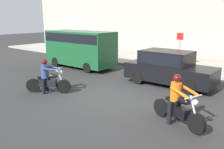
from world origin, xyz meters
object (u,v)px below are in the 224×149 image
object	(u,v)px
parked_sedan_black	(168,68)
street_sign_post	(180,46)
parked_van_forest_green	(80,47)
motorcycle_with_rider_denim_blue	(48,79)
motorcycle_with_rider_orange_stripe	(178,104)

from	to	relation	value
parked_sedan_black	street_sign_post	size ratio (longest dim) A/B	1.96
parked_sedan_black	parked_van_forest_green	distance (m)	6.57
motorcycle_with_rider_denim_blue	motorcycle_with_rider_orange_stripe	size ratio (longest dim) A/B	0.87
parked_sedan_black	parked_van_forest_green	xyz separation A→B (m)	(-6.55, 0.22, 0.53)
motorcycle_with_rider_denim_blue	parked_sedan_black	world-z (taller)	parked_sedan_black
motorcycle_with_rider_orange_stripe	parked_van_forest_green	size ratio (longest dim) A/B	0.41
parked_sedan_black	parked_van_forest_green	bearing A→B (deg)	178.05
parked_van_forest_green	street_sign_post	size ratio (longest dim) A/B	2.22
motorcycle_with_rider_denim_blue	motorcycle_with_rider_orange_stripe	world-z (taller)	motorcycle_with_rider_orange_stripe
motorcycle_with_rider_denim_blue	parked_van_forest_green	size ratio (longest dim) A/B	0.36
motorcycle_with_rider_denim_blue	parked_sedan_black	size ratio (longest dim) A/B	0.41
parked_van_forest_green	parked_sedan_black	bearing A→B (deg)	-1.95
motorcycle_with_rider_orange_stripe	parked_sedan_black	world-z (taller)	parked_sedan_black
street_sign_post	parked_sedan_black	bearing A→B (deg)	-73.02
parked_sedan_black	motorcycle_with_rider_orange_stripe	bearing A→B (deg)	-60.26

